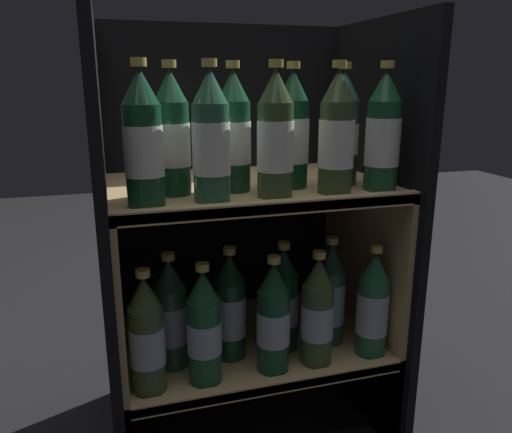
{
  "coord_description": "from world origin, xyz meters",
  "views": [
    {
      "loc": [
        -0.28,
        -0.81,
        0.8
      ],
      "look_at": [
        0.0,
        0.14,
        0.53
      ],
      "focal_mm": 35.0,
      "sensor_mm": 36.0,
      "label": 1
    }
  ],
  "objects_px": {
    "bottle_upper_back_0": "(172,137)",
    "bottle_upper_back_2": "(292,133)",
    "bottle_upper_front_1": "(211,140)",
    "bottle_upper_back_3": "(342,131)",
    "bottle_upper_back_1": "(233,135)",
    "bottle_upper_front_2": "(275,138)",
    "bottle_lower_back_1": "(230,309)",
    "bottle_upper_front_3": "(336,136)",
    "bottle_lower_front_2": "(273,320)",
    "bottle_upper_front_4": "(383,135)",
    "bottle_lower_front_4": "(372,306)",
    "bottle_lower_back_0": "(171,316)",
    "bottle_lower_front_3": "(317,314)",
    "bottle_lower_back_3": "(330,296)",
    "bottle_lower_back_2": "(283,302)",
    "bottle_upper_front_0": "(143,142)",
    "bottle_lower_front_0": "(147,338)",
    "bottle_lower_front_1": "(204,329)"
  },
  "relations": [
    {
      "from": "bottle_upper_front_1",
      "to": "bottle_lower_back_3",
      "type": "xyz_separation_m",
      "value": [
        0.28,
        0.08,
        -0.37
      ]
    },
    {
      "from": "bottle_lower_front_4",
      "to": "bottle_upper_back_1",
      "type": "bearing_deg",
      "value": 165.06
    },
    {
      "from": "bottle_upper_front_1",
      "to": "bottle_upper_back_3",
      "type": "bearing_deg",
      "value": 14.55
    },
    {
      "from": "bottle_upper_front_1",
      "to": "bottle_upper_back_1",
      "type": "bearing_deg",
      "value": 51.71
    },
    {
      "from": "bottle_upper_back_1",
      "to": "bottle_lower_back_2",
      "type": "bearing_deg",
      "value": 0.0
    },
    {
      "from": "bottle_upper_front_2",
      "to": "bottle_upper_back_1",
      "type": "xyz_separation_m",
      "value": [
        -0.06,
        0.08,
        0.0
      ]
    },
    {
      "from": "bottle_upper_back_0",
      "to": "bottle_lower_front_0",
      "type": "relative_size",
      "value": 1.0
    },
    {
      "from": "bottle_upper_front_3",
      "to": "bottle_lower_front_2",
      "type": "distance_m",
      "value": 0.38
    },
    {
      "from": "bottle_upper_front_2",
      "to": "bottle_upper_back_2",
      "type": "xyz_separation_m",
      "value": [
        0.06,
        0.08,
        0.0
      ]
    },
    {
      "from": "bottle_lower_front_3",
      "to": "bottle_upper_back_2",
      "type": "bearing_deg",
      "value": 114.52
    },
    {
      "from": "bottle_upper_front_3",
      "to": "bottle_lower_front_1",
      "type": "relative_size",
      "value": 1.0
    },
    {
      "from": "bottle_lower_front_3",
      "to": "bottle_upper_back_3",
      "type": "bearing_deg",
      "value": 44.75
    },
    {
      "from": "bottle_upper_front_4",
      "to": "bottle_lower_front_3",
      "type": "distance_m",
      "value": 0.39
    },
    {
      "from": "bottle_upper_back_3",
      "to": "bottle_upper_back_1",
      "type": "bearing_deg",
      "value": 180.0
    },
    {
      "from": "bottle_upper_back_1",
      "to": "bottle_upper_front_2",
      "type": "bearing_deg",
      "value": -51.71
    },
    {
      "from": "bottle_upper_back_1",
      "to": "bottle_lower_back_3",
      "type": "distance_m",
      "value": 0.43
    },
    {
      "from": "bottle_upper_front_0",
      "to": "bottle_lower_front_3",
      "type": "height_order",
      "value": "bottle_upper_front_0"
    },
    {
      "from": "bottle_lower_front_1",
      "to": "bottle_lower_front_3",
      "type": "distance_m",
      "value": 0.24
    },
    {
      "from": "bottle_upper_front_3",
      "to": "bottle_upper_back_2",
      "type": "relative_size",
      "value": 1.0
    },
    {
      "from": "bottle_upper_back_3",
      "to": "bottle_lower_back_2",
      "type": "bearing_deg",
      "value": 180.0
    },
    {
      "from": "bottle_upper_front_4",
      "to": "bottle_upper_back_0",
      "type": "bearing_deg",
      "value": 169.28
    },
    {
      "from": "bottle_upper_back_0",
      "to": "bottle_upper_back_2",
      "type": "relative_size",
      "value": 1.0
    },
    {
      "from": "bottle_upper_front_1",
      "to": "bottle_lower_back_1",
      "type": "height_order",
      "value": "bottle_upper_front_1"
    },
    {
      "from": "bottle_upper_back_0",
      "to": "bottle_lower_front_3",
      "type": "relative_size",
      "value": 1.0
    },
    {
      "from": "bottle_upper_back_2",
      "to": "bottle_lower_back_0",
      "type": "bearing_deg",
      "value": 180.0
    },
    {
      "from": "bottle_upper_front_2",
      "to": "bottle_lower_back_0",
      "type": "relative_size",
      "value": 1.0
    },
    {
      "from": "bottle_upper_back_3",
      "to": "bottle_upper_front_4",
      "type": "bearing_deg",
      "value": -56.7
    },
    {
      "from": "bottle_upper_front_4",
      "to": "bottle_lower_front_0",
      "type": "bearing_deg",
      "value": 180.0
    },
    {
      "from": "bottle_lower_front_0",
      "to": "bottle_upper_back_1",
      "type": "bearing_deg",
      "value": 21.58
    },
    {
      "from": "bottle_upper_front_3",
      "to": "bottle_lower_front_0",
      "type": "relative_size",
      "value": 1.0
    },
    {
      "from": "bottle_upper_back_3",
      "to": "bottle_lower_back_3",
      "type": "bearing_deg",
      "value": -180.0
    },
    {
      "from": "bottle_upper_front_2",
      "to": "bottle_lower_front_1",
      "type": "distance_m",
      "value": 0.39
    },
    {
      "from": "bottle_lower_front_2",
      "to": "bottle_lower_back_0",
      "type": "height_order",
      "value": "same"
    },
    {
      "from": "bottle_lower_front_1",
      "to": "bottle_lower_back_1",
      "type": "bearing_deg",
      "value": 46.92
    },
    {
      "from": "bottle_upper_front_4",
      "to": "bottle_lower_back_2",
      "type": "distance_m",
      "value": 0.41
    },
    {
      "from": "bottle_lower_front_4",
      "to": "bottle_upper_back_2",
      "type": "bearing_deg",
      "value": 155.06
    },
    {
      "from": "bottle_upper_front_2",
      "to": "bottle_upper_front_3",
      "type": "height_order",
      "value": "same"
    },
    {
      "from": "bottle_upper_back_1",
      "to": "bottle_upper_back_3",
      "type": "height_order",
      "value": "same"
    },
    {
      "from": "bottle_lower_front_2",
      "to": "bottle_upper_back_3",
      "type": "bearing_deg",
      "value": 23.7
    },
    {
      "from": "bottle_lower_front_4",
      "to": "bottle_lower_front_0",
      "type": "bearing_deg",
      "value": 180.0
    },
    {
      "from": "bottle_lower_back_0",
      "to": "bottle_upper_front_3",
      "type": "bearing_deg",
      "value": -13.35
    },
    {
      "from": "bottle_upper_front_4",
      "to": "bottle_lower_back_1",
      "type": "distance_m",
      "value": 0.47
    },
    {
      "from": "bottle_upper_back_0",
      "to": "bottle_lower_front_3",
      "type": "xyz_separation_m",
      "value": [
        0.27,
        -0.08,
        -0.37
      ]
    },
    {
      "from": "bottle_upper_front_0",
      "to": "bottle_lower_front_4",
      "type": "height_order",
      "value": "bottle_upper_front_0"
    },
    {
      "from": "bottle_upper_back_2",
      "to": "bottle_lower_back_2",
      "type": "height_order",
      "value": "bottle_upper_back_2"
    },
    {
      "from": "bottle_upper_front_0",
      "to": "bottle_upper_front_4",
      "type": "relative_size",
      "value": 1.0
    },
    {
      "from": "bottle_upper_back_0",
      "to": "bottle_lower_back_1",
      "type": "relative_size",
      "value": 1.0
    },
    {
      "from": "bottle_lower_back_1",
      "to": "bottle_upper_front_2",
      "type": "bearing_deg",
      "value": -46.74
    },
    {
      "from": "bottle_upper_front_4",
      "to": "bottle_lower_back_3",
      "type": "xyz_separation_m",
      "value": [
        -0.06,
        0.08,
        -0.37
      ]
    },
    {
      "from": "bottle_lower_back_0",
      "to": "bottle_lower_back_2",
      "type": "height_order",
      "value": "same"
    }
  ]
}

